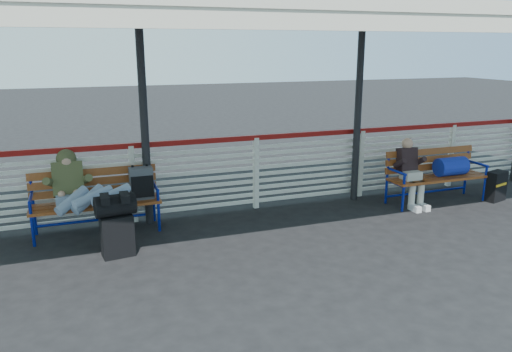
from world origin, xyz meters
name	(u,v)px	position (x,y,z in m)	size (l,w,h in m)	color
ground	(304,249)	(0.00, 0.00, 0.00)	(60.00, 60.00, 0.00)	black
fence	(256,170)	(0.00, 1.90, 0.66)	(12.08, 0.08, 1.24)	silver
canopy	(282,16)	(0.00, 0.87, 3.04)	(12.60, 3.60, 3.16)	silver
luggage_stack	(116,223)	(-2.37, 0.64, 0.45)	(0.53, 0.34, 0.83)	black
bench_left	(110,191)	(-2.36, 1.62, 0.60)	(1.80, 0.56, 0.94)	#93491C
bench_right	(442,169)	(3.16, 1.14, 0.59)	(1.80, 0.56, 0.92)	#93491C
traveler_man	(84,193)	(-2.72, 1.28, 0.71)	(0.94, 1.55, 0.77)	#869CB4
companion_person	(411,172)	(2.50, 1.12, 0.60)	(0.32, 0.66, 1.15)	beige
suitcase_side	(496,186)	(4.10, 0.83, 0.26)	(0.42, 0.32, 0.53)	black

